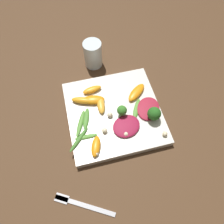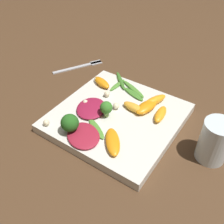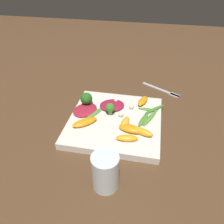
{
  "view_description": "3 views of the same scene",
  "coord_description": "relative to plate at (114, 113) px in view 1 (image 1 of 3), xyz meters",
  "views": [
    {
      "loc": [
        0.09,
        0.32,
        0.6
      ],
      "look_at": [
        0.01,
        0.01,
        0.03
      ],
      "focal_mm": 35.0,
      "sensor_mm": 36.0,
      "label": 1
    },
    {
      "loc": [
        -0.39,
        -0.25,
        0.44
      ],
      "look_at": [
        -0.01,
        0.01,
        0.03
      ],
      "focal_mm": 42.0,
      "sensor_mm": 36.0,
      "label": 2
    },
    {
      "loc": [
        0.09,
        -0.53,
        0.45
      ],
      "look_at": [
        -0.01,
        0.01,
        0.04
      ],
      "focal_mm": 35.0,
      "sensor_mm": 36.0,
      "label": 3
    }
  ],
  "objects": [
    {
      "name": "ground_plane",
      "position": [
        0.0,
        0.0,
        -0.01
      ],
      "size": [
        2.4,
        2.4,
        0.0
      ],
      "primitive_type": "plane",
      "color": "#4C331E"
    },
    {
      "name": "plate",
      "position": [
        0.0,
        0.0,
        0.0
      ],
      "size": [
        0.28,
        0.28,
        0.02
      ],
      "color": "silver",
      "rests_on": "ground_plane"
    },
    {
      "name": "drinking_glass",
      "position": [
        0.02,
        -0.22,
        0.04
      ],
      "size": [
        0.06,
        0.06,
        0.09
      ],
      "color": "silver",
      "rests_on": "ground_plane"
    },
    {
      "name": "fork",
      "position": [
        0.15,
        0.23,
        -0.01
      ],
      "size": [
        0.15,
        0.09,
        0.01
      ],
      "color": "#B2B2B7",
      "rests_on": "ground_plane"
    },
    {
      "name": "radicchio_leaf_0",
      "position": [
        -0.02,
        0.06,
        0.02
      ],
      "size": [
        0.1,
        0.1,
        0.01
      ],
      "color": "maroon",
      "rests_on": "plate"
    },
    {
      "name": "radicchio_leaf_1",
      "position": [
        -0.1,
        0.02,
        0.02
      ],
      "size": [
        0.1,
        0.11,
        0.01
      ],
      "color": "maroon",
      "rests_on": "plate"
    },
    {
      "name": "orange_segment_0",
      "position": [
        0.08,
        -0.05,
        0.02
      ],
      "size": [
        0.08,
        0.05,
        0.02
      ],
      "color": "orange",
      "rests_on": "plate"
    },
    {
      "name": "orange_segment_1",
      "position": [
        0.08,
        0.1,
        0.02
      ],
      "size": [
        0.04,
        0.07,
        0.02
      ],
      "color": "orange",
      "rests_on": "plate"
    },
    {
      "name": "orange_segment_2",
      "position": [
        0.03,
        -0.03,
        0.02
      ],
      "size": [
        0.03,
        0.07,
        0.02
      ],
      "color": "#FCAD33",
      "rests_on": "plate"
    },
    {
      "name": "orange_segment_3",
      "position": [
        -0.09,
        -0.04,
        0.02
      ],
      "size": [
        0.08,
        0.07,
        0.02
      ],
      "color": "orange",
      "rests_on": "plate"
    },
    {
      "name": "orange_segment_4",
      "position": [
        0.05,
        -0.09,
        0.02
      ],
      "size": [
        0.06,
        0.03,
        0.02
      ],
      "color": "orange",
      "rests_on": "plate"
    },
    {
      "name": "orange_segment_5",
      "position": [
        0.05,
        -0.05,
        0.02
      ],
      "size": [
        0.07,
        0.05,
        0.02
      ],
      "color": "orange",
      "rests_on": "plate"
    },
    {
      "name": "broccoli_floret_0",
      "position": [
        -0.11,
        0.05,
        0.04
      ],
      "size": [
        0.04,
        0.04,
        0.05
      ],
      "color": "#7A9E51",
      "rests_on": "plate"
    },
    {
      "name": "broccoli_floret_1",
      "position": [
        -0.02,
        0.02,
        0.04
      ],
      "size": [
        0.03,
        0.03,
        0.04
      ],
      "color": "#7A9E51",
      "rests_on": "plate"
    },
    {
      "name": "arugula_sprig_0",
      "position": [
        0.12,
        0.07,
        0.02
      ],
      "size": [
        0.07,
        0.07,
        0.01
      ],
      "color": "#3D7528",
      "rests_on": "plate"
    },
    {
      "name": "arugula_sprig_1",
      "position": [
        0.1,
        0.06,
        0.01
      ],
      "size": [
        0.07,
        0.02,
        0.01
      ],
      "color": "#518E33",
      "rests_on": "plate"
    },
    {
      "name": "arugula_sprig_2",
      "position": [
        -0.07,
        0.01,
        0.01
      ],
      "size": [
        0.05,
        0.07,
        0.01
      ],
      "color": "#518E33",
      "rests_on": "plate"
    },
    {
      "name": "arugula_sprig_3",
      "position": [
        0.09,
        0.01,
        0.01
      ],
      "size": [
        0.04,
        0.07,
        0.01
      ],
      "color": "#47842D",
      "rests_on": "plate"
    },
    {
      "name": "arugula_sprig_4",
      "position": [
        0.11,
        0.02,
        0.01
      ],
      "size": [
        0.05,
        0.09,
        0.01
      ],
      "color": "#518E33",
      "rests_on": "plate"
    },
    {
      "name": "macadamia_nut_0",
      "position": [
        -0.12,
        0.11,
        0.02
      ],
      "size": [
        0.01,
        0.01,
        0.01
      ],
      "color": "beige",
      "rests_on": "plate"
    },
    {
      "name": "macadamia_nut_1",
      "position": [
        0.08,
        0.12,
        0.02
      ],
      "size": [
        0.01,
        0.01,
        0.01
      ],
      "color": "beige",
      "rests_on": "plate"
    },
    {
      "name": "macadamia_nut_2",
      "position": [
        0.02,
        0.01,
        0.02
      ],
      "size": [
        0.02,
        0.02,
        0.02
      ],
      "color": "beige",
      "rests_on": "plate"
    },
    {
      "name": "macadamia_nut_3",
      "position": [
        0.04,
        0.06,
        0.02
      ],
      "size": [
        0.02,
        0.02,
        0.02
      ],
      "color": "beige",
      "rests_on": "plate"
    },
    {
      "name": "macadamia_nut_4",
      "position": [
        -0.01,
        0.09,
        0.02
      ],
      "size": [
        0.01,
        0.01,
        0.01
      ],
      "color": "beige",
      "rests_on": "plate"
    }
  ]
}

